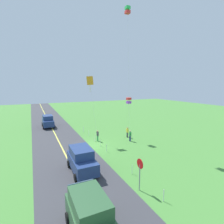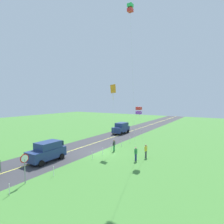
{
  "view_description": "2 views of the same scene",
  "coord_description": "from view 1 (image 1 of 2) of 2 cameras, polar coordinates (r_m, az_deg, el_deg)",
  "views": [
    {
      "loc": [
        21.02,
        -7.17,
        8.02
      ],
      "look_at": [
        0.79,
        2.37,
        4.5
      ],
      "focal_mm": 27.52,
      "sensor_mm": 36.0,
      "label": 1
    },
    {
      "loc": [
        19.93,
        14.26,
        7.15
      ],
      "look_at": [
        0.44,
        2.0,
        5.56
      ],
      "focal_mm": 29.63,
      "sensor_mm": 36.0,
      "label": 2
    }
  ],
  "objects": [
    {
      "name": "fence_post_1",
      "position": [
        27.6,
        -7.75,
        -7.05
      ],
      "size": [
        0.05,
        0.05,
        0.9
      ],
      "primitive_type": "cylinder",
      "color": "silver",
      "rests_on": "ground"
    },
    {
      "name": "person_adult_companion",
      "position": [
        25.03,
        6.04,
        -7.71
      ],
      "size": [
        0.58,
        0.22,
        1.6
      ],
      "rotation": [
        0.0,
        0.0,
        5.01
      ],
      "color": "navy",
      "rests_on": "ground"
    },
    {
      "name": "kite_red_low",
      "position": [
        24.56,
        -7.31,
        9.94
      ],
      "size": [
        0.97,
        1.21,
        9.27
      ],
      "color": "silver",
      "rests_on": "ground"
    },
    {
      "name": "road_centre_stripe",
      "position": [
        22.72,
        -15.93,
        -12.06
      ],
      "size": [
        120.0,
        0.16,
        0.0
      ],
      "primitive_type": "cube",
      "color": "#E5E04C",
      "rests_on": "asphalt_road"
    },
    {
      "name": "fence_post_4",
      "position": [
        21.23,
        -1.79,
        -11.94
      ],
      "size": [
        0.05,
        0.05,
        0.9
      ],
      "primitive_type": "cylinder",
      "color": "silver",
      "rests_on": "ground"
    },
    {
      "name": "car_parked_west_far",
      "position": [
        35.35,
        -20.54,
        -2.83
      ],
      "size": [
        4.4,
        2.12,
        2.24
      ],
      "color": "navy",
      "rests_on": "ground"
    },
    {
      "name": "ground_plane",
      "position": [
        23.63,
        -6.14,
        -11.07
      ],
      "size": [
        120.0,
        120.0,
        0.1
      ],
      "primitive_type": "cube",
      "color": "#478438"
    },
    {
      "name": "car_suv_foreground",
      "position": [
        16.81,
        -10.04,
        -15.3
      ],
      "size": [
        4.4,
        2.12,
        2.24
      ],
      "color": "navy",
      "rests_on": "ground"
    },
    {
      "name": "fence_post_0",
      "position": [
        30.29,
        -9.42,
        -5.65
      ],
      "size": [
        0.05,
        0.05,
        0.9
      ],
      "primitive_type": "cylinder",
      "color": "silver",
      "rests_on": "ground"
    },
    {
      "name": "kite_blue_mid",
      "position": [
        25.23,
        5.19,
        30.47
      ],
      "size": [
        0.56,
        1.07,
        17.81
      ],
      "color": "silver",
      "rests_on": "ground"
    },
    {
      "name": "person_child_watcher",
      "position": [
        26.72,
        5.13,
        -6.62
      ],
      "size": [
        0.58,
        0.22,
        1.6
      ],
      "rotation": [
        0.0,
        0.0,
        5.74
      ],
      "color": "#3F3F47",
      "rests_on": "ground"
    },
    {
      "name": "fence_post_6",
      "position": [
        13.7,
        16.78,
        -24.99
      ],
      "size": [
        0.05,
        0.05,
        0.9
      ],
      "primitive_type": "cylinder",
      "color": "silver",
      "rests_on": "ground"
    },
    {
      "name": "stop_sign",
      "position": [
        13.78,
        9.25,
        -18.0
      ],
      "size": [
        0.76,
        0.08,
        2.56
      ],
      "color": "gray",
      "rests_on": "ground"
    },
    {
      "name": "kite_yellow_high",
      "position": [
        24.63,
        5.58,
        3.79
      ],
      "size": [
        1.41,
        0.8,
        6.27
      ],
      "color": "silver",
      "rests_on": "ground"
    },
    {
      "name": "person_adult_near",
      "position": [
        25.0,
        -4.81,
        -7.71
      ],
      "size": [
        0.58,
        0.22,
        1.6
      ],
      "rotation": [
        0.0,
        0.0,
        0.07
      ],
      "color": "#338C4C",
      "rests_on": "ground"
    },
    {
      "name": "fence_post_2",
      "position": [
        24.99,
        -5.74,
        -8.73
      ],
      "size": [
        0.05,
        0.05,
        0.9
      ],
      "primitive_type": "cylinder",
      "color": "silver",
      "rests_on": "ground"
    },
    {
      "name": "fence_post_5",
      "position": [
        16.53,
        6.67,
        -18.36
      ],
      "size": [
        0.05,
        0.05,
        0.9
      ],
      "primitive_type": "cylinder",
      "color": "silver",
      "rests_on": "ground"
    },
    {
      "name": "fence_post_3",
      "position": [
        23.12,
        -3.97,
        -10.18
      ],
      "size": [
        0.05,
        0.05,
        0.9
      ],
      "primitive_type": "cylinder",
      "color": "silver",
      "rests_on": "ground"
    },
    {
      "name": "asphalt_road",
      "position": [
        22.72,
        -15.93,
        -12.07
      ],
      "size": [
        120.0,
        7.0,
        0.0
      ],
      "primitive_type": "cube",
      "color": "#38383D",
      "rests_on": "ground"
    },
    {
      "name": "car_parked_east_near",
      "position": [
        10.67,
        -7.18,
        -31.15
      ],
      "size": [
        4.4,
        2.12,
        2.24
      ],
      "color": "#2D5633",
      "rests_on": "ground"
    }
  ]
}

